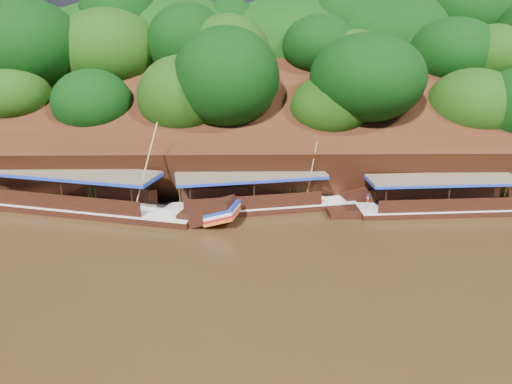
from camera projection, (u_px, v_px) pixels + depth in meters
ground at (314, 269)px, 24.32m from camera, size 160.00×160.00×0.00m
riverbank at (283, 134)px, 45.25m from camera, size 120.00×30.06×19.40m
boat_0 at (463, 204)px, 31.55m from camera, size 14.29×2.90×6.16m
boat_1 at (274, 201)px, 32.11m from camera, size 14.34×4.50×4.96m
boat_2 at (99, 205)px, 31.26m from camera, size 17.06×6.57×6.45m
reeds at (249, 192)px, 32.97m from camera, size 49.57×2.62×1.89m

